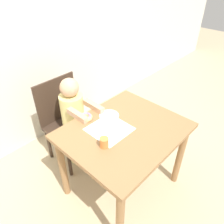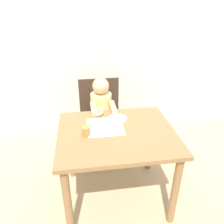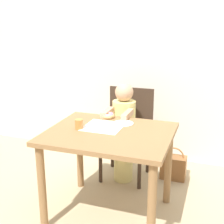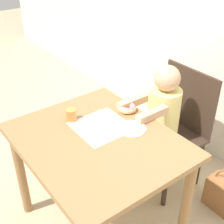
% 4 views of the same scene
% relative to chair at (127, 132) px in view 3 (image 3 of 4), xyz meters
% --- Properties ---
extents(ground_plane, '(12.00, 12.00, 0.00)m').
position_rel_chair_xyz_m(ground_plane, '(0.06, -0.72, -0.46)').
color(ground_plane, tan).
extents(wall_back, '(8.00, 0.05, 2.50)m').
position_rel_chair_xyz_m(wall_back, '(0.06, 0.52, 0.79)').
color(wall_back, silver).
rests_on(wall_back, ground_plane).
extents(dining_table, '(0.95, 0.79, 0.72)m').
position_rel_chair_xyz_m(dining_table, '(0.06, -0.72, 0.15)').
color(dining_table, olive).
rests_on(dining_table, ground_plane).
extents(chair, '(0.46, 0.42, 0.89)m').
position_rel_chair_xyz_m(chair, '(0.00, 0.00, 0.00)').
color(chair, '#38281E').
rests_on(chair, ground_plane).
extents(child_figure, '(0.24, 0.43, 0.98)m').
position_rel_chair_xyz_m(child_figure, '(0.00, -0.13, 0.05)').
color(child_figure, '#E0D17F').
rests_on(child_figure, ground_plane).
extents(donut, '(0.11, 0.11, 0.04)m').
position_rel_chair_xyz_m(donut, '(-0.06, -0.40, 0.29)').
color(donut, '#DBB270').
rests_on(donut, dining_table).
extents(napkin, '(0.30, 0.30, 0.00)m').
position_rel_chair_xyz_m(napkin, '(-0.02, -0.63, 0.27)').
color(napkin, white).
rests_on(napkin, dining_table).
extents(handbag, '(0.25, 0.15, 0.33)m').
position_rel_chair_xyz_m(handbag, '(0.47, 0.06, -0.33)').
color(handbag, brown).
rests_on(handbag, ground_plane).
extents(cup, '(0.06, 0.06, 0.08)m').
position_rel_chair_xyz_m(cup, '(-0.18, -0.73, 0.30)').
color(cup, orange).
rests_on(cup, dining_table).
extents(plate, '(0.17, 0.17, 0.01)m').
position_rel_chair_xyz_m(plate, '(0.11, -0.50, 0.27)').
color(plate, white).
rests_on(plate, dining_table).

